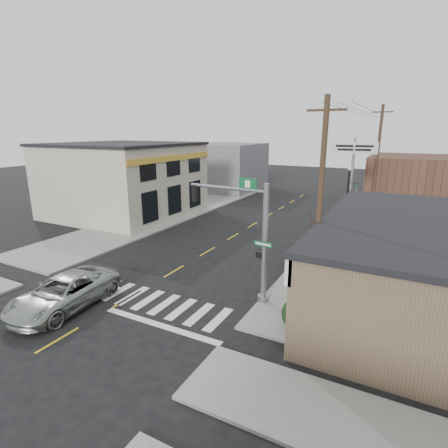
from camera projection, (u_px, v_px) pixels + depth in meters
The scene contains 20 objects.
ground at pixel (127, 299), 17.53m from camera, with size 140.00×140.00×0.00m, color black.
sidewalk_right at pixel (354, 249), 24.59m from camera, with size 6.00×38.00×0.13m, color slate.
sidewalk_left at pixel (151, 220), 32.66m from camera, with size 6.00×38.00×0.13m, color slate.
center_line at pixel (208, 251), 24.36m from camera, with size 0.12×56.00×0.01m, color gold.
crosswalk at pixel (133, 296), 17.87m from camera, with size 11.00×2.20×0.01m, color silver.
left_building at pixel (124, 180), 34.44m from camera, with size 12.00×12.00×6.80m, color #BBB29C.
bldg_distant_right at pixel (409, 183), 37.07m from camera, with size 8.00×10.00×5.60m, color #543426.
bldg_distant_left at pixel (226, 167), 48.99m from camera, with size 9.00×10.00×6.40m, color slate.
suv at pixel (64, 293), 16.50m from camera, with size 2.56×5.54×1.54m, color #9DA1A2.
traffic_signal_pole at pixel (251, 229), 16.47m from camera, with size 4.68×0.37×5.93m.
guide_sign at pixel (325, 247), 19.24m from camera, with size 1.60×0.13×2.80m.
fire_hydrant at pixel (318, 286), 17.93m from camera, with size 0.20×0.20×0.62m.
ped_crossing_sign at pixel (331, 237), 20.39m from camera, with size 1.18×0.08×3.04m.
lamp_post at pixel (348, 200), 24.81m from camera, with size 0.73×0.57×5.62m.
dance_center_sign at pixel (353, 162), 28.25m from camera, with size 3.53×0.22×7.50m.
bare_tree at pixel (323, 219), 18.00m from camera, with size 2.29×2.29×4.59m.
shrub_front at pixel (297, 314), 14.85m from camera, with size 1.34×1.34×1.01m, color #1D3917.
shrub_back at pixel (327, 270), 19.90m from camera, with size 0.96×0.96×0.72m, color black.
utility_pole_near at pixel (320, 205), 15.49m from camera, with size 1.65×0.25×9.50m.
utility_pole_far at pixel (377, 161), 32.24m from camera, with size 1.79×0.27×10.31m.
Camera 1 is at (11.71, -11.86, 8.20)m, focal length 28.00 mm.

